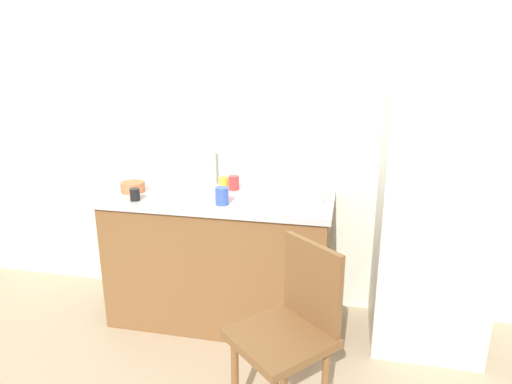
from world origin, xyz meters
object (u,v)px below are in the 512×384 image
at_px(dish_tray, 300,197).
at_px(cup_red, 234,183).
at_px(refrigerator, 432,226).
at_px(cup_blue, 222,196).
at_px(terracotta_bowl, 133,187).
at_px(cup_yellow, 224,182).
at_px(chair, 291,328).
at_px(cup_black, 135,194).

bearing_deg(dish_tray, cup_red, 160.39).
relative_size(refrigerator, cup_blue, 14.54).
xyz_separation_m(dish_tray, terracotta_bowl, (-1.09, -0.02, 0.01)).
relative_size(dish_tray, cup_blue, 2.72).
distance_m(refrigerator, terracotta_bowl, 1.87).
xyz_separation_m(dish_tray, cup_red, (-0.46, 0.16, 0.02)).
height_order(dish_tray, cup_blue, cup_blue).
bearing_deg(dish_tray, cup_yellow, 159.62).
bearing_deg(chair, cup_yellow, 163.17).
bearing_deg(cup_black, cup_yellow, 41.42).
relative_size(chair, cup_red, 9.59).
distance_m(refrigerator, chair, 1.12).
distance_m(refrigerator, cup_black, 1.79).
bearing_deg(cup_yellow, refrigerator, -6.99).
xyz_separation_m(refrigerator, cup_red, (-1.24, 0.12, 0.16)).
relative_size(terracotta_bowl, cup_blue, 1.51).
bearing_deg(terracotta_bowl, cup_blue, -11.92).
xyz_separation_m(chair, cup_red, (-0.51, 0.95, 0.41)).
height_order(refrigerator, cup_blue, refrigerator).
bearing_deg(cup_black, terracotta_bowl, 120.76).
xyz_separation_m(chair, cup_blue, (-0.50, 0.63, 0.42)).
distance_m(refrigerator, dish_tray, 0.79).
bearing_deg(dish_tray, cup_black, -168.92).
height_order(refrigerator, cup_black, refrigerator).
height_order(dish_tray, terracotta_bowl, terracotta_bowl).
xyz_separation_m(refrigerator, cup_blue, (-1.22, -0.20, 0.17)).
distance_m(chair, cup_black, 1.26).
bearing_deg(cup_black, dish_tray, 11.08).
height_order(refrigerator, cup_yellow, refrigerator).
bearing_deg(cup_black, cup_red, 34.02).
bearing_deg(cup_yellow, terracotta_bowl, -157.97).
xyz_separation_m(chair, cup_black, (-1.04, 0.59, 0.40)).
xyz_separation_m(cup_red, cup_yellow, (-0.08, 0.04, -0.01)).
distance_m(dish_tray, cup_red, 0.49).
bearing_deg(refrigerator, cup_blue, -170.89).
bearing_deg(cup_black, chair, -29.53).
relative_size(terracotta_bowl, cup_black, 2.08).
distance_m(dish_tray, cup_black, 1.01).
distance_m(cup_yellow, cup_black, 0.60).
bearing_deg(chair, cup_blue, 170.69).
bearing_deg(cup_blue, cup_yellow, 104.68).
height_order(refrigerator, terracotta_bowl, refrigerator).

